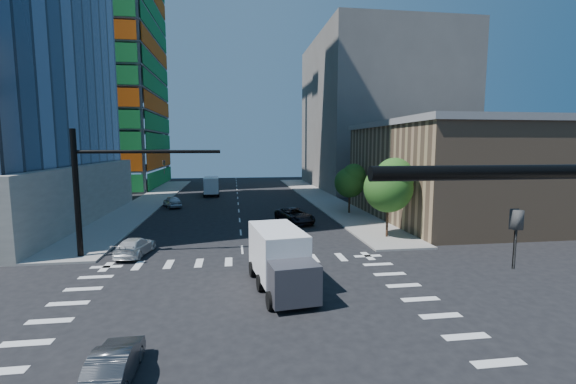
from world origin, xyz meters
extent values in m
plane|color=black|center=(0.00, 0.00, 0.00)|extent=(160.00, 160.00, 0.00)
cube|color=silver|center=(0.00, 0.00, 0.01)|extent=(20.00, 20.00, 0.01)
cube|color=gray|center=(12.50, 40.00, 0.07)|extent=(5.00, 60.00, 0.15)
cube|color=gray|center=(-12.50, 40.00, 0.07)|extent=(5.00, 60.00, 0.15)
cube|color=#177F35|center=(-14.90, 62.00, 24.50)|extent=(0.12, 24.00, 49.00)
cube|color=#CD4E0C|center=(-27.50, 49.40, 24.50)|extent=(24.00, 0.12, 49.00)
cube|color=#907154|center=(25.00, 22.00, 5.00)|extent=(20.00, 22.00, 10.00)
cube|color=slate|center=(25.00, 22.00, 10.30)|extent=(20.50, 22.50, 0.60)
cube|color=#605A56|center=(27.00, 55.00, 14.00)|extent=(24.00, 30.00, 28.00)
imported|color=black|center=(4.00, -11.50, 6.45)|extent=(0.16, 0.20, 1.00)
cylinder|color=black|center=(-11.50, 11.50, 4.65)|extent=(0.40, 0.40, 9.00)
cylinder|color=black|center=(-6.50, 11.50, 7.55)|extent=(10.00, 0.24, 0.24)
imported|color=black|center=(-5.50, 11.50, 6.45)|extent=(0.16, 0.20, 1.00)
cylinder|color=#382316|center=(12.50, 14.00, 1.29)|extent=(0.20, 0.20, 2.27)
sphere|color=#124415|center=(12.50, 14.00, 4.38)|extent=(4.16, 4.16, 4.16)
sphere|color=#447828|center=(12.90, 13.70, 5.35)|extent=(3.25, 3.25, 3.25)
cylinder|color=#382316|center=(12.80, 26.00, 1.11)|extent=(0.20, 0.20, 1.92)
sphere|color=#124415|center=(12.80, 26.00, 3.72)|extent=(3.52, 3.52, 3.52)
sphere|color=#447828|center=(13.20, 25.70, 4.55)|extent=(2.75, 2.75, 2.75)
imported|color=black|center=(5.65, 21.66, 0.77)|extent=(4.08, 6.06, 1.54)
imported|color=white|center=(-7.78, 11.62, 0.65)|extent=(2.52, 4.71, 1.30)
imported|color=silver|center=(-8.50, 33.98, 0.75)|extent=(3.20, 4.72, 1.49)
imported|color=#434448|center=(-4.68, -4.13, 0.62)|extent=(1.37, 3.77, 1.23)
cube|color=white|center=(2.00, 3.30, 1.95)|extent=(3.09, 5.40, 2.67)
cube|color=#44434B|center=(2.00, 3.30, 1.28)|extent=(2.57, 2.13, 1.95)
cube|color=silver|center=(-4.14, 45.46, 1.78)|extent=(2.46, 4.79, 2.44)
cube|color=#44434B|center=(-4.14, 45.46, 1.17)|extent=(2.23, 1.78, 1.78)
camera|label=1|loc=(-0.55, -17.10, 7.98)|focal=24.00mm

